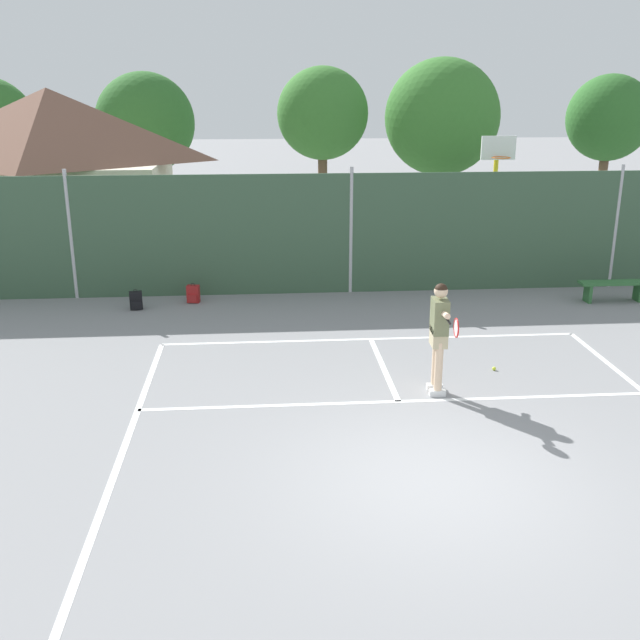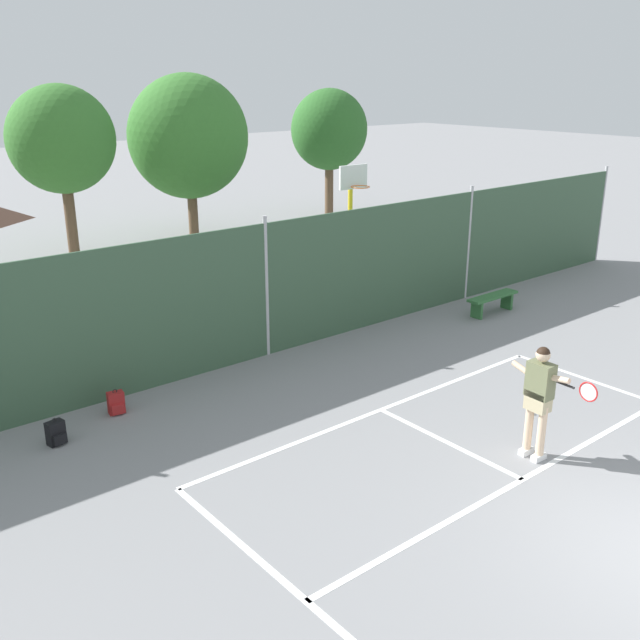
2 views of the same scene
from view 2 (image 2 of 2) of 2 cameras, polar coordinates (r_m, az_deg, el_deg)
name	(u,v)px [view 2 (image 2 of 2)]	position (r m, az deg, el deg)	size (l,w,h in m)	color
chainlink_fence	(266,291)	(15.00, -4.29, 2.36)	(26.09, 0.09, 3.00)	#38563D
basketball_hoop	(352,214)	(18.63, 2.55, 8.46)	(0.90, 0.67, 3.55)	yellow
treeline_backdrop	(53,147)	(24.92, -20.51, 12.76)	(26.96, 3.96, 5.78)	brown
tennis_player	(540,393)	(11.47, 17.09, -5.56)	(0.27, 1.44, 1.85)	silver
tennis_ball	(531,413)	(13.31, 16.48, -7.10)	(0.07, 0.07, 0.07)	#CCE033
backpack_black	(56,433)	(12.51, -20.26, -8.46)	(0.31, 0.28, 0.46)	black
backpack_red	(116,403)	(13.25, -15.91, -6.39)	(0.31, 0.28, 0.46)	maroon
courtside_bench	(493,300)	(18.45, 13.58, 1.59)	(1.60, 0.36, 0.48)	#336B38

